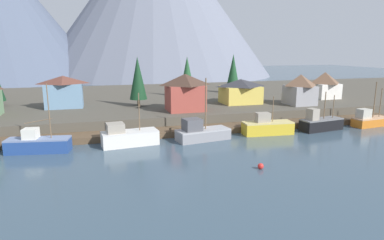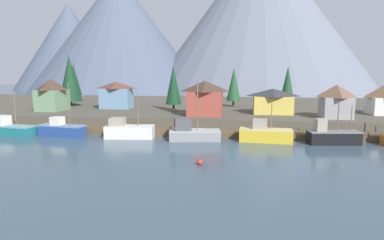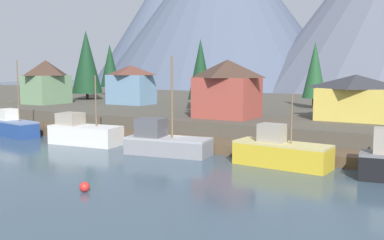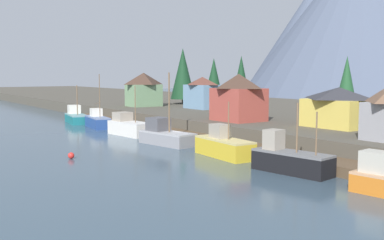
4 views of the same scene
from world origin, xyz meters
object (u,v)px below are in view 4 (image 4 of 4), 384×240
conifer_near_right (347,82)px  conifer_back_left (214,76)px  channel_buoy (71,156)px  house_red (239,97)px  house_yellow (339,107)px  house_blue (202,92)px  fishing_boat_white (129,127)px  house_green (144,89)px  fishing_boat_blue (97,121)px  fishing_boat_yellow (224,146)px  conifer_mid_right (183,74)px  fishing_boat_teal (76,117)px  fishing_boat_black (290,160)px  conifer_mid_left (241,81)px  fishing_boat_grey (165,135)px

conifer_near_right → conifer_back_left: conifer_back_left is taller
channel_buoy → house_red: bearing=94.7°
conifer_near_right → house_yellow: bearing=-56.9°
house_blue → fishing_boat_white: bearing=-64.4°
fishing_boat_white → house_green: (-22.78, 15.21, 4.84)m
house_yellow → house_blue: bearing=172.9°
fishing_boat_blue → fishing_boat_yellow: bearing=9.6°
conifer_mid_right → channel_buoy: conifer_mid_right is taller
house_green → house_yellow: house_green is taller
fishing_boat_teal → house_blue: bearing=71.9°
house_red → channel_buoy: (2.15, -26.00, -5.63)m
fishing_boat_black → house_green: (-55.42, 15.08, 4.87)m
fishing_boat_white → fishing_boat_black: fishing_boat_white is taller
fishing_boat_teal → house_red: house_red is taller
house_green → conifer_near_right: 42.25m
fishing_boat_teal → fishing_boat_white: 21.55m
house_yellow → conifer_mid_left: (-21.25, 2.05, 3.00)m
fishing_boat_grey → house_red: size_ratio=1.36×
fishing_boat_blue → house_yellow: (37.22, 16.88, 3.96)m
conifer_near_right → conifer_mid_right: 41.49m
fishing_boat_blue → conifer_back_left: bearing=124.3°
house_yellow → conifer_back_left: (-55.77, 22.97, 3.63)m
fishing_boat_blue → fishing_boat_white: fishing_boat_blue is taller
fishing_boat_teal → conifer_mid_left: (25.46, 19.14, 7.01)m
conifer_back_left → channel_buoy: (44.45, -54.16, -8.39)m
house_blue → conifer_near_right: conifer_near_right is taller
fishing_boat_teal → channel_buoy: size_ratio=12.24×
fishing_boat_grey → channel_buoy: (2.87, -13.96, -0.87)m
house_blue → house_yellow: 35.67m
channel_buoy → conifer_back_left: bearing=129.4°
house_blue → fishing_boat_blue: bearing=-94.9°
fishing_boat_blue → fishing_boat_grey: bearing=8.4°
house_blue → channel_buoy: bearing=-55.9°
fishing_boat_blue → conifer_mid_right: (-12.36, 26.20, 8.21)m
house_blue → conifer_back_left: bearing=137.7°
fishing_boat_yellow → fishing_boat_black: size_ratio=1.05×
fishing_boat_blue → house_yellow: 41.06m
house_green → conifer_back_left: size_ratio=0.65×
fishing_boat_black → conifer_mid_right: bearing=147.2°
fishing_boat_white → house_blue: house_blue is taller
fishing_boat_teal → house_red: (33.23, 11.90, 4.88)m
fishing_boat_blue → fishing_boat_black: bearing=9.4°
fishing_boat_blue → fishing_boat_white: (12.07, -0.07, 0.12)m
house_yellow → fishing_boat_black: bearing=-66.0°
conifer_mid_right → conifer_mid_left: bearing=-14.4°
fishing_boat_blue → conifer_back_left: (-18.55, 39.85, 7.59)m
house_green → fishing_boat_blue: bearing=-54.7°
fishing_boat_blue → fishing_boat_black: fishing_boat_blue is taller
fishing_boat_white → fishing_boat_grey: size_ratio=0.87×
fishing_boat_yellow → conifer_mid_left: conifer_mid_left is taller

